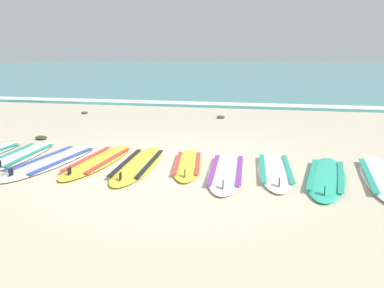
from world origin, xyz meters
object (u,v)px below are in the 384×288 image
(surfboard_8, at_px, (326,177))
(surfboard_6, at_px, (227,171))
(surfboard_2, at_px, (53,161))
(surfboard_7, at_px, (275,170))
(surfboard_3, at_px, (98,161))
(surfboard_5, at_px, (188,164))
(surfboard_1, at_px, (20,156))
(surfboard_9, at_px, (384,178))
(surfboard_4, at_px, (138,164))

(surfboard_8, bearing_deg, surfboard_6, -179.32)
(surfboard_2, xyz_separation_m, surfboard_7, (3.89, 0.25, 0.00))
(surfboard_3, height_order, surfboard_5, same)
(surfboard_1, relative_size, surfboard_2, 0.91)
(surfboard_1, relative_size, surfboard_9, 0.90)
(surfboard_2, height_order, surfboard_3, same)
(surfboard_6, distance_m, surfboard_7, 0.81)
(surfboard_1, distance_m, surfboard_9, 6.33)
(surfboard_5, relative_size, surfboard_6, 0.85)
(surfboard_3, distance_m, surfboard_8, 3.87)
(surfboard_3, relative_size, surfboard_6, 1.01)
(surfboard_6, height_order, surfboard_9, same)
(surfboard_2, bearing_deg, surfboard_3, 11.63)
(surfboard_4, relative_size, surfboard_6, 1.04)
(surfboard_2, distance_m, surfboard_9, 5.55)
(surfboard_4, distance_m, surfboard_9, 3.97)
(surfboard_1, xyz_separation_m, surfboard_7, (4.68, 0.06, -0.00))
(surfboard_3, bearing_deg, surfboard_5, 3.57)
(surfboard_3, height_order, surfboard_6, same)
(surfboard_3, bearing_deg, surfboard_8, -1.95)
(surfboard_8, distance_m, surfboard_9, 0.89)
(surfboard_3, distance_m, surfboard_4, 0.77)
(surfboard_7, bearing_deg, surfboard_1, -179.30)
(surfboard_5, relative_size, surfboard_8, 0.84)
(surfboard_1, bearing_deg, surfboard_6, -2.54)
(surfboard_4, height_order, surfboard_6, same)
(surfboard_5, distance_m, surfboard_8, 2.27)
(surfboard_5, distance_m, surfboard_9, 3.13)
(surfboard_3, xyz_separation_m, surfboard_6, (2.31, -0.15, 0.00))
(surfboard_8, xyz_separation_m, surfboard_9, (0.87, 0.14, -0.00))
(surfboard_1, bearing_deg, surfboard_4, -2.17)
(surfboard_1, height_order, surfboard_7, same)
(surfboard_5, height_order, surfboard_9, same)
(surfboard_6, bearing_deg, surfboard_1, 177.46)
(surfboard_2, bearing_deg, surfboard_7, 3.61)
(surfboard_6, distance_m, surfboard_8, 1.56)
(surfboard_3, xyz_separation_m, surfboard_8, (3.87, -0.13, 0.00))
(surfboard_2, xyz_separation_m, surfboard_4, (1.57, 0.10, 0.00))
(surfboard_3, xyz_separation_m, surfboard_4, (0.77, -0.07, -0.00))
(surfboard_6, bearing_deg, surfboard_7, 16.52)
(surfboard_2, bearing_deg, surfboard_4, 3.61)
(surfboard_8, bearing_deg, surfboard_4, 178.78)
(surfboard_1, bearing_deg, surfboard_9, -0.14)
(surfboard_9, bearing_deg, surfboard_8, -170.91)
(surfboard_6, relative_size, surfboard_7, 1.03)
(surfboard_3, distance_m, surfboard_5, 1.61)
(surfboard_7, bearing_deg, surfboard_3, -178.50)
(surfboard_2, height_order, surfboard_6, same)
(surfboard_1, height_order, surfboard_8, same)
(surfboard_2, height_order, surfboard_9, same)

